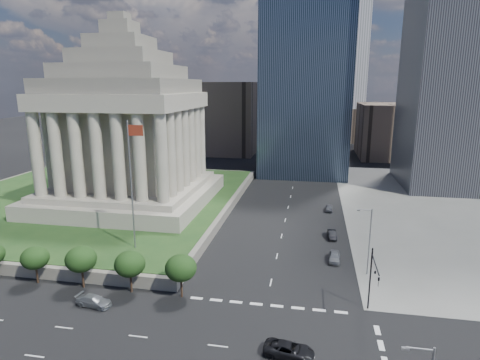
% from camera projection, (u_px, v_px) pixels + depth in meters
% --- Properties ---
extents(ground, '(500.00, 500.00, 0.00)m').
position_uv_depth(ground, '(297.00, 168.00, 132.53)').
color(ground, black).
rests_on(ground, ground).
extents(plaza_terrace, '(66.00, 70.00, 1.80)m').
position_uv_depth(plaza_terrace, '(91.00, 201.00, 92.47)').
color(plaza_terrace, '#676158').
rests_on(plaza_terrace, ground).
extents(plaza_lawn, '(64.00, 68.00, 0.10)m').
position_uv_depth(plaza_lawn, '(91.00, 197.00, 92.25)').
color(plaza_lawn, '#1D3D19').
rests_on(plaza_lawn, plaza_terrace).
extents(war_memorial, '(34.00, 34.00, 39.00)m').
position_uv_depth(war_memorial, '(126.00, 112.00, 83.88)').
color(war_memorial, gray).
rests_on(war_memorial, plaza_lawn).
extents(flagpole, '(2.52, 0.24, 20.00)m').
position_uv_depth(flagpole, '(132.00, 178.00, 60.67)').
color(flagpole, slate).
rests_on(flagpole, plaza_lawn).
extents(tree_row, '(53.00, 4.00, 6.00)m').
position_uv_depth(tree_row, '(13.00, 261.00, 55.86)').
color(tree_row, black).
rests_on(tree_row, ground).
extents(midrise_glass, '(26.00, 26.00, 60.00)m').
position_uv_depth(midrise_glass, '(306.00, 74.00, 120.46)').
color(midrise_glass, black).
rests_on(midrise_glass, ground).
extents(building_filler_ne, '(20.00, 30.00, 20.00)m').
position_uv_depth(building_filler_ne, '(386.00, 130.00, 153.24)').
color(building_filler_ne, brown).
rests_on(building_filler_ne, ground).
extents(building_filler_nw, '(24.00, 30.00, 28.00)m').
position_uv_depth(building_filler_nw, '(227.00, 118.00, 163.32)').
color(building_filler_nw, brown).
rests_on(building_filler_nw, ground).
extents(traffic_signal_ne, '(0.30, 5.74, 8.00)m').
position_uv_depth(traffic_signal_ne, '(373.00, 276.00, 46.53)').
color(traffic_signal_ne, black).
rests_on(traffic_signal_ne, ground).
extents(street_lamp_north, '(2.13, 0.22, 10.00)m').
position_uv_depth(street_lamp_north, '(368.00, 238.00, 57.11)').
color(street_lamp_north, slate).
rests_on(street_lamp_north, ground).
extents(pickup_truck, '(3.03, 5.42, 1.43)m').
position_uv_depth(pickup_truck, '(289.00, 350.00, 40.62)').
color(pickup_truck, black).
rests_on(pickup_truck, ground).
extents(suv_grey, '(2.47, 4.84, 1.34)m').
position_uv_depth(suv_grey, '(94.00, 301.00, 49.92)').
color(suv_grey, slate).
rests_on(suv_grey, ground).
extents(parked_sedan_near, '(1.97, 4.37, 1.45)m').
position_uv_depth(parked_sedan_near, '(334.00, 257.00, 62.65)').
color(parked_sedan_near, gray).
rests_on(parked_sedan_near, ground).
extents(parked_sedan_mid, '(4.13, 1.69, 1.33)m').
position_uv_depth(parked_sedan_mid, '(332.00, 235.00, 72.04)').
color(parked_sedan_mid, black).
rests_on(parked_sedan_mid, ground).
extents(parked_sedan_far, '(1.85, 3.98, 1.32)m').
position_uv_depth(parked_sedan_far, '(329.00, 208.00, 87.65)').
color(parked_sedan_far, '#595B61').
rests_on(parked_sedan_far, ground).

